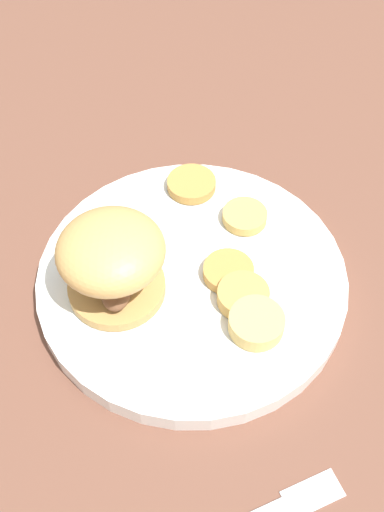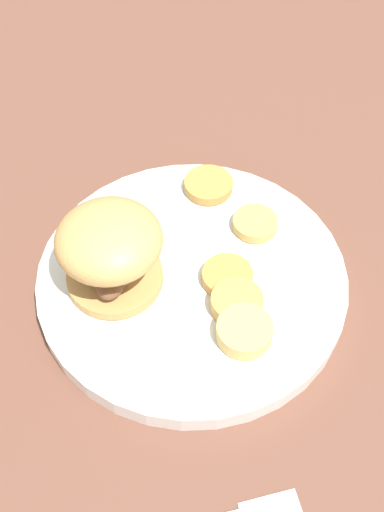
% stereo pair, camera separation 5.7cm
% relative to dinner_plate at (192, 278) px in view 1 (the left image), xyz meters
% --- Properties ---
extents(ground_plane, '(4.00, 4.00, 0.00)m').
position_rel_dinner_plate_xyz_m(ground_plane, '(0.00, 0.00, -0.01)').
color(ground_plane, brown).
extents(dinner_plate, '(0.31, 0.31, 0.02)m').
position_rel_dinner_plate_xyz_m(dinner_plate, '(0.00, 0.00, 0.00)').
color(dinner_plate, white).
rests_on(dinner_plate, ground_plane).
extents(sandwich, '(0.10, 0.10, 0.09)m').
position_rel_dinner_plate_xyz_m(sandwich, '(0.08, 0.00, 0.06)').
color(sandwich, tan).
rests_on(sandwich, dinner_plate).
extents(potato_round_0, '(0.05, 0.05, 0.01)m').
position_rel_dinner_plate_xyz_m(potato_round_0, '(-0.03, -0.11, 0.02)').
color(potato_round_0, '#BC8942').
rests_on(potato_round_0, dinner_plate).
extents(potato_round_1, '(0.05, 0.05, 0.02)m').
position_rel_dinner_plate_xyz_m(potato_round_1, '(-0.04, 0.05, 0.02)').
color(potato_round_1, tan).
rests_on(potato_round_1, dinner_plate).
extents(potato_round_2, '(0.05, 0.05, 0.02)m').
position_rel_dinner_plate_xyz_m(potato_round_2, '(-0.04, 0.08, 0.02)').
color(potato_round_2, '#DBB766').
rests_on(potato_round_2, dinner_plate).
extents(potato_round_3, '(0.05, 0.05, 0.01)m').
position_rel_dinner_plate_xyz_m(potato_round_3, '(-0.07, -0.05, 0.02)').
color(potato_round_3, tan).
rests_on(potato_round_3, dinner_plate).
extents(potato_round_4, '(0.05, 0.05, 0.01)m').
position_rel_dinner_plate_xyz_m(potato_round_4, '(-0.03, 0.01, 0.02)').
color(potato_round_4, '#BC8942').
rests_on(potato_round_4, dinner_plate).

